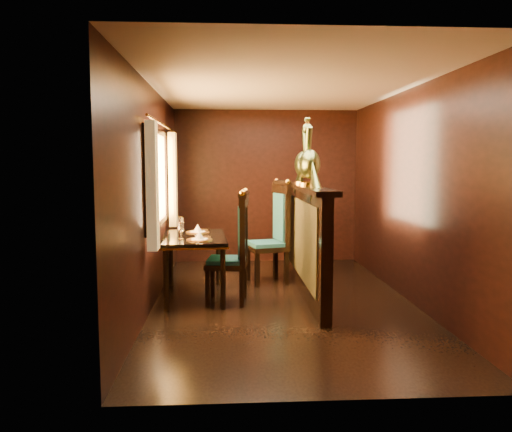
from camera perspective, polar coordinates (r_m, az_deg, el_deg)
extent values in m
plane|color=black|center=(6.00, 3.04, -9.70)|extent=(5.00, 5.00, 0.00)
cube|color=black|center=(8.28, 1.16, 3.41)|extent=(3.00, 0.04, 2.50)
cube|color=black|center=(3.33, 7.95, -0.50)|extent=(3.00, 0.04, 2.50)
cube|color=black|center=(5.82, -11.75, 2.20)|extent=(0.04, 5.00, 2.50)
cube|color=black|center=(6.14, 17.16, 2.25)|extent=(0.04, 5.00, 2.50)
cube|color=beige|center=(5.85, 3.18, 14.62)|extent=(3.00, 5.00, 0.04)
cube|color=#FFC672|center=(6.10, -11.34, 4.26)|extent=(0.01, 1.70, 1.05)
cube|color=yellow|center=(5.13, -11.76, 3.38)|extent=(0.10, 0.22, 1.30)
cube|color=yellow|center=(7.06, -9.47, 4.11)|extent=(0.10, 0.22, 1.30)
cylinder|color=gold|center=(6.11, -10.75, 10.33)|extent=(0.03, 2.20, 0.03)
cube|color=black|center=(6.20, 5.76, -3.06)|extent=(0.12, 2.60, 1.30)
cube|color=#322F16|center=(6.18, 5.17, -2.62)|extent=(0.02, 2.20, 0.95)
cube|color=black|center=(6.13, 5.82, 3.23)|extent=(0.26, 2.70, 0.06)
cube|color=black|center=(6.10, -7.07, -2.48)|extent=(0.83, 1.29, 0.04)
cube|color=gold|center=(6.11, -7.07, -2.76)|extent=(0.85, 1.31, 0.02)
cylinder|color=black|center=(5.63, -10.24, -7.23)|extent=(0.06, 0.06, 0.69)
cylinder|color=black|center=(5.63, -3.80, -7.15)|extent=(0.06, 0.06, 0.69)
cylinder|color=black|center=(6.73, -9.72, -5.04)|extent=(0.06, 0.06, 0.69)
cylinder|color=black|center=(6.73, -4.35, -4.98)|extent=(0.06, 0.06, 0.69)
cylinder|color=orange|center=(5.77, -6.49, -2.71)|extent=(0.30, 0.30, 0.01)
cone|color=silver|center=(5.76, -6.50, -2.17)|extent=(0.11, 0.11, 0.10)
cylinder|color=orange|center=(6.41, -6.68, -1.83)|extent=(0.30, 0.30, 0.01)
cone|color=silver|center=(6.41, -6.69, -1.35)|extent=(0.11, 0.11, 0.10)
cylinder|color=silver|center=(6.06, -9.98, -2.11)|extent=(0.03, 0.03, 0.06)
cylinder|color=silver|center=(6.15, -9.92, -2.00)|extent=(0.03, 0.03, 0.06)
cube|color=black|center=(5.87, -3.38, -5.54)|extent=(0.52, 0.52, 0.06)
cube|color=#144E5B|center=(5.86, -3.38, -5.05)|extent=(0.47, 0.47, 0.05)
cube|color=#144E5B|center=(5.78, -1.39, -1.75)|extent=(0.08, 0.37, 0.60)
cube|color=black|center=(5.76, -5.53, -8.24)|extent=(0.05, 0.05, 0.42)
cube|color=black|center=(5.71, -1.64, -8.33)|extent=(0.05, 0.05, 0.42)
cube|color=black|center=(6.13, -4.97, -7.35)|extent=(0.05, 0.05, 0.42)
cube|color=black|center=(6.09, -1.32, -7.42)|extent=(0.05, 0.05, 0.42)
sphere|color=gold|center=(5.54, -1.57, 2.64)|extent=(0.07, 0.07, 0.07)
sphere|color=gold|center=(5.93, -1.25, 2.86)|extent=(0.07, 0.07, 0.07)
cube|color=black|center=(6.84, 1.23, -3.63)|extent=(0.61, 0.61, 0.07)
cube|color=#144E5B|center=(6.83, 1.23, -3.18)|extent=(0.55, 0.55, 0.05)
cube|color=#144E5B|center=(6.86, 2.95, -0.08)|extent=(0.14, 0.39, 0.64)
cube|color=black|center=(6.63, 0.13, -6.19)|extent=(0.05, 0.05, 0.45)
cube|color=black|center=(6.77, 3.47, -5.95)|extent=(0.05, 0.05, 0.45)
cube|color=black|center=(7.02, -0.94, -5.51)|extent=(0.05, 0.05, 0.45)
cube|color=black|center=(7.15, 2.24, -5.30)|extent=(0.05, 0.05, 0.45)
sphere|color=gold|center=(6.63, 3.62, 3.90)|extent=(0.08, 0.08, 0.08)
sphere|color=gold|center=(7.02, 2.36, 4.03)|extent=(0.08, 0.08, 0.08)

